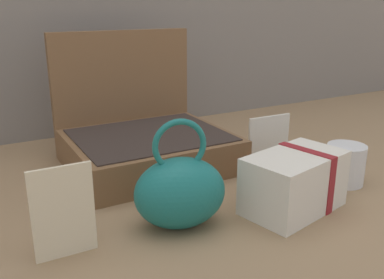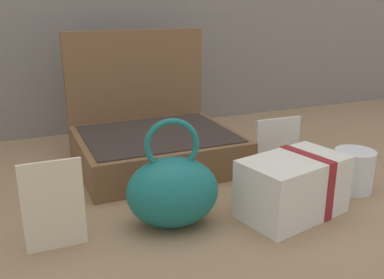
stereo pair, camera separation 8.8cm
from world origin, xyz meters
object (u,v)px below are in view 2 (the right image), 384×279
(open_suitcase, at_px, (153,135))
(coffee_mug, at_px, (352,171))
(info_card_left, at_px, (54,206))
(poster_card_right, at_px, (278,143))
(teal_pouch_handbag, at_px, (173,190))
(cream_toiletry_bag, at_px, (294,186))

(open_suitcase, distance_m, coffee_mug, 0.49)
(info_card_left, distance_m, poster_card_right, 0.58)
(teal_pouch_handbag, height_order, poster_card_right, teal_pouch_handbag)
(open_suitcase, distance_m, cream_toiletry_bag, 0.42)
(coffee_mug, bearing_deg, poster_card_right, 111.44)
(teal_pouch_handbag, distance_m, poster_card_right, 0.39)
(teal_pouch_handbag, bearing_deg, coffee_mug, -1.06)
(info_card_left, bearing_deg, open_suitcase, 50.44)
(cream_toiletry_bag, relative_size, coffee_mug, 1.81)
(cream_toiletry_bag, distance_m, info_card_left, 0.44)
(open_suitcase, height_order, cream_toiletry_bag, open_suitcase)
(open_suitcase, xyz_separation_m, teal_pouch_handbag, (-0.07, -0.34, 0.00))
(teal_pouch_handbag, relative_size, coffee_mug, 1.67)
(open_suitcase, relative_size, coffee_mug, 3.12)
(cream_toiletry_bag, bearing_deg, info_card_left, 173.12)
(coffee_mug, relative_size, poster_card_right, 0.97)
(teal_pouch_handbag, distance_m, cream_toiletry_bag, 0.24)
(open_suitcase, bearing_deg, coffee_mug, -45.04)
(open_suitcase, bearing_deg, cream_toiletry_bag, -67.55)
(teal_pouch_handbag, distance_m, info_card_left, 0.21)
(cream_toiletry_bag, height_order, info_card_left, info_card_left)
(cream_toiletry_bag, bearing_deg, coffee_mug, 12.42)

